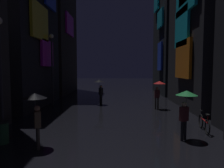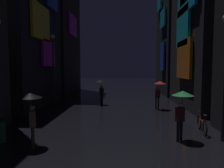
% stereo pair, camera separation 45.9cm
% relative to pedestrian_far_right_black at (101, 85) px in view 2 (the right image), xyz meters
% --- Properties ---
extents(building_left_mid, '(4.25, 7.91, 12.63)m').
position_rel_pedestrian_far_right_black_xyz_m(building_left_mid, '(-6.40, -0.60, 4.65)').
color(building_left_mid, '#232328').
rests_on(building_left_mid, ground).
extents(building_right_mid, '(4.25, 7.96, 12.42)m').
position_rel_pedestrian_far_right_black_xyz_m(building_right_mid, '(8.55, -0.59, 4.55)').
color(building_right_mid, '#232328').
rests_on(building_right_mid, ground).
extents(building_right_far, '(4.25, 7.34, 15.49)m').
position_rel_pedestrian_far_right_black_xyz_m(building_right_far, '(8.57, 8.11, 6.08)').
color(building_right_far, black).
rests_on(building_right_far, ground).
extents(pedestrian_far_right_black, '(0.90, 0.90, 2.12)m').
position_rel_pedestrian_far_right_black_xyz_m(pedestrian_far_right_black, '(0.00, 0.00, 0.00)').
color(pedestrian_far_right_black, black).
rests_on(pedestrian_far_right_black, ground).
extents(pedestrian_midstreet_left_green, '(0.90, 0.90, 2.12)m').
position_rel_pedestrian_far_right_black_xyz_m(pedestrian_midstreet_left_green, '(4.34, -8.31, 0.00)').
color(pedestrian_midstreet_left_green, black).
rests_on(pedestrian_midstreet_left_green, ground).
extents(pedestrian_foreground_left_black, '(0.90, 0.90, 2.12)m').
position_rel_pedestrian_far_right_black_xyz_m(pedestrian_foreground_left_black, '(-1.65, -9.33, 0.00)').
color(pedestrian_foreground_left_black, '#38332D').
rests_on(pedestrian_foreground_left_black, ground).
extents(pedestrian_midstreet_centre_red, '(0.90, 0.90, 2.12)m').
position_rel_pedestrian_far_right_black_xyz_m(pedestrian_midstreet_centre_red, '(4.58, -1.77, 0.00)').
color(pedestrian_midstreet_centre_red, '#38332D').
rests_on(pedestrian_midstreet_centre_red, ground).
extents(bicycle_parked_at_storefront, '(0.32, 1.81, 0.96)m').
position_rel_pedestrian_far_right_black_xyz_m(bicycle_parked_at_storefront, '(5.68, -7.09, -1.28)').
color(bicycle_parked_at_storefront, black).
rests_on(bicycle_parked_at_storefront, ground).
extents(streetlamp_left_far, '(0.36, 0.36, 5.88)m').
position_rel_pedestrian_far_right_black_xyz_m(streetlamp_left_far, '(-3.91, -0.29, 1.98)').
color(streetlamp_left_far, '#2D2D33').
rests_on(streetlamp_left_far, ground).
extents(trash_bin, '(0.46, 0.46, 0.93)m').
position_rel_pedestrian_far_right_black_xyz_m(trash_bin, '(-3.21, -8.88, -1.20)').
color(trash_bin, '#265933').
rests_on(trash_bin, ground).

